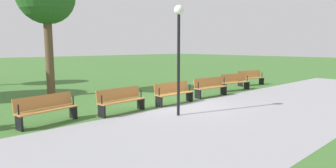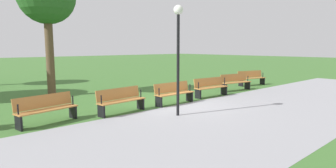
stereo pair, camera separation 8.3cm
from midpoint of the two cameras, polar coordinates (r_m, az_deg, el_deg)
name	(u,v)px [view 1 (the left image)]	position (r m, az deg, el deg)	size (l,w,h in m)	color
ground_plane	(175,104)	(11.71, 1.21, -4.09)	(120.00, 120.00, 0.00)	#3D6B2D
path_paving	(239,118)	(9.76, 13.89, -6.66)	(29.53, 5.83, 0.01)	#939399
bench_0	(250,78)	(18.07, 16.24, 1.27)	(1.93, 0.93, 0.89)	#B27538
bench_1	(235,82)	(15.73, 13.23, 0.47)	(1.92, 0.79, 0.89)	#B27538
bench_2	(210,87)	(13.56, 8.39, -0.52)	(1.90, 0.63, 0.89)	#B27538
bench_3	(174,93)	(11.67, 0.98, -1.75)	(1.87, 0.47, 0.89)	#B27538
bench_4	(121,100)	(10.23, -9.71, -3.18)	(1.90, 0.63, 0.89)	#B27538
bench_5	(47,109)	(9.46, -23.62, -4.59)	(1.92, 0.79, 0.89)	#B27538
lamp_post	(179,39)	(9.54, 1.92, 9.12)	(0.32, 0.32, 3.74)	black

